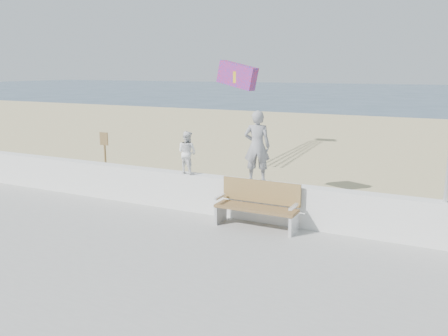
# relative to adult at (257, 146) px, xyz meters

# --- Properties ---
(ground) EXTENTS (220.00, 220.00, 0.00)m
(ground) POSITION_rel_adult_xyz_m (-0.92, -2.00, -1.87)
(ground) COLOR #2B4157
(ground) RESTS_ON ground
(sand) EXTENTS (90.00, 40.00, 0.08)m
(sand) POSITION_rel_adult_xyz_m (-0.92, 7.00, -1.83)
(sand) COLOR tan
(sand) RESTS_ON ground
(seawall) EXTENTS (30.00, 0.35, 0.90)m
(seawall) POSITION_rel_adult_xyz_m (-0.92, 0.00, -1.24)
(seawall) COLOR white
(seawall) RESTS_ON boardwalk
(adult) EXTENTS (0.66, 0.52, 1.59)m
(adult) POSITION_rel_adult_xyz_m (0.00, 0.00, 0.00)
(adult) COLOR gray
(adult) RESTS_ON seawall
(child) EXTENTS (0.56, 0.47, 1.02)m
(child) POSITION_rel_adult_xyz_m (-1.80, 0.00, -0.28)
(child) COLOR white
(child) RESTS_ON seawall
(bench) EXTENTS (1.80, 0.57, 1.00)m
(bench) POSITION_rel_adult_xyz_m (0.22, -0.45, -1.19)
(bench) COLOR brown
(bench) RESTS_ON boardwalk
(parafoil_kite) EXTENTS (1.14, 0.44, 0.76)m
(parafoil_kite) POSITION_rel_adult_xyz_m (-1.15, 1.48, 1.51)
(parafoil_kite) COLOR red
(parafoil_kite) RESTS_ON ground
(sign) EXTENTS (0.32, 0.07, 1.46)m
(sign) POSITION_rel_adult_xyz_m (-6.29, 2.28, -0.93)
(sign) COLOR olive
(sign) RESTS_ON sand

